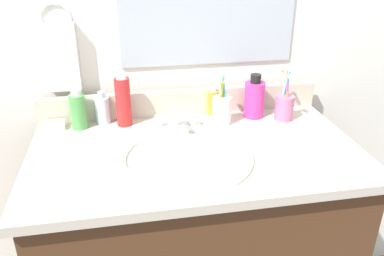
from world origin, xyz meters
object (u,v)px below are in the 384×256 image
object	(u,v)px
bottle_soap_pink	(254,99)
bottle_spray_red	(123,100)
bottle_toner_green	(78,110)
cup_white_ceramic	(222,109)
bottle_gel_clear	(103,109)
bottle_oil_amber	(213,102)
hand_towel	(61,57)
soap_bar	(55,125)
cup_pink	(284,105)
faucet	(176,121)

from	to	relation	value
bottle_soap_pink	bottle_spray_red	distance (m)	0.45
bottle_toner_green	cup_white_ceramic	bearing A→B (deg)	-5.85
bottle_gel_clear	bottle_oil_amber	world-z (taller)	bottle_gel_clear
hand_towel	bottle_gel_clear	distance (m)	0.21
hand_towel	bottle_oil_amber	size ratio (longest dim) A/B	2.19
cup_white_ceramic	soap_bar	xyz separation A→B (m)	(-0.55, 0.06, -0.04)
bottle_toner_green	bottle_gel_clear	xyz separation A→B (m)	(0.08, 0.03, -0.01)
bottle_spray_red	cup_white_ceramic	size ratio (longest dim) A/B	1.04
bottle_oil_amber	cup_white_ceramic	distance (m)	0.08
cup_pink	bottle_oil_amber	bearing A→B (deg)	159.38
faucet	bottle_spray_red	distance (m)	0.19
bottle_soap_pink	cup_pink	bearing A→B (deg)	-24.13
bottle_spray_red	bottle_oil_amber	xyz separation A→B (m)	(0.31, 0.03, -0.04)
faucet	bottle_oil_amber	bearing A→B (deg)	34.18
bottle_spray_red	bottle_toner_green	bearing A→B (deg)	179.25
bottle_gel_clear	cup_pink	xyz separation A→B (m)	(0.61, -0.08, 0.00)
faucet	bottle_spray_red	xyz separation A→B (m)	(-0.16, 0.07, 0.06)
bottle_gel_clear	cup_pink	distance (m)	0.62
bottle_spray_red	cup_pink	size ratio (longest dim) A/B	1.04
bottle_gel_clear	bottle_spray_red	world-z (taller)	bottle_spray_red
bottle_spray_red	cup_pink	bearing A→B (deg)	-5.55
bottle_gel_clear	soap_bar	world-z (taller)	bottle_gel_clear
hand_towel	bottle_gel_clear	xyz separation A→B (m)	(0.12, -0.05, -0.17)
bottle_toner_green	cup_white_ceramic	distance (m)	0.47
bottle_gel_clear	bottle_oil_amber	size ratio (longest dim) A/B	1.10
soap_bar	bottle_gel_clear	bearing A→B (deg)	7.37
faucet	bottle_spray_red	bearing A→B (deg)	158.03
bottle_soap_pink	cup_white_ceramic	world-z (taller)	cup_white_ceramic
hand_towel	cup_white_ceramic	world-z (taller)	hand_towel
soap_bar	faucet	bearing A→B (deg)	-11.01
bottle_spray_red	cup_pink	world-z (taller)	bottle_spray_red
cup_white_ceramic	soap_bar	world-z (taller)	cup_white_ceramic
bottle_toner_green	soap_bar	bearing A→B (deg)	174.49
faucet	bottle_soap_pink	xyz separation A→B (m)	(0.28, 0.06, 0.04)
bottle_oil_amber	cup_pink	distance (m)	0.25
soap_bar	bottle_oil_amber	bearing A→B (deg)	2.60
bottle_soap_pink	cup_pink	xyz separation A→B (m)	(0.09, -0.04, -0.02)
cup_pink	bottle_toner_green	bearing A→B (deg)	175.46
soap_bar	hand_towel	bearing A→B (deg)	59.89
hand_towel	faucet	size ratio (longest dim) A/B	1.38
bottle_gel_clear	soap_bar	bearing A→B (deg)	-172.63
hand_towel	cup_pink	xyz separation A→B (m)	(0.73, -0.13, -0.17)
faucet	cup_pink	bearing A→B (deg)	2.05
bottle_oil_amber	soap_bar	distance (m)	0.54
bottle_toner_green	bottle_gel_clear	distance (m)	0.08
bottle_oil_amber	cup_pink	bearing A→B (deg)	-20.62
bottle_soap_pink	bottle_toner_green	size ratio (longest dim) A/B	1.12
bottle_soap_pink	bottle_spray_red	world-z (taller)	bottle_spray_red
bottle_soap_pink	bottle_toner_green	bearing A→B (deg)	178.82
faucet	bottle_toner_green	world-z (taller)	bottle_toner_green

